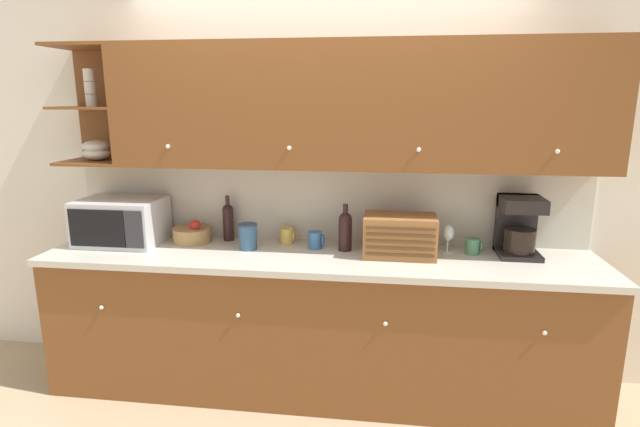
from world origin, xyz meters
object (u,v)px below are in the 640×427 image
object	(u,v)px
wine_bottle	(228,220)
wine_glass	(448,234)
storage_canister	(248,236)
microwave	(121,221)
mug_blue_second	(316,240)
coffee_maker	(519,226)
fruit_basket	(192,234)
mug_patterned_third	(473,246)
mug	(287,236)
second_wine_bottle	(345,229)
bread_box	(400,236)

from	to	relation	value
wine_bottle	wine_glass	distance (m)	1.44
storage_canister	wine_glass	bearing A→B (deg)	4.40
microwave	mug_blue_second	bearing A→B (deg)	2.04
wine_glass	coffee_maker	size ratio (longest dim) A/B	0.49
fruit_basket	coffee_maker	distance (m)	2.09
mug_patterned_third	mug	bearing A→B (deg)	176.36
mug	wine_bottle	bearing A→B (deg)	176.13
mug	microwave	bearing A→B (deg)	-173.09
second_wine_bottle	mug_blue_second	bearing A→B (deg)	175.00
mug_blue_second	second_wine_bottle	distance (m)	0.21
fruit_basket	wine_glass	size ratio (longest dim) A/B	1.43
second_wine_bottle	wine_bottle	bearing A→B (deg)	170.80
storage_canister	mug_blue_second	distance (m)	0.43
fruit_basket	second_wine_bottle	size ratio (longest dim) A/B	0.85
mug_blue_second	wine_glass	world-z (taller)	wine_glass
mug_patterned_third	wine_glass	bearing A→B (deg)	174.90
second_wine_bottle	mug	bearing A→B (deg)	165.43
second_wine_bottle	coffee_maker	xyz separation A→B (m)	(1.06, 0.05, 0.05)
mug	coffee_maker	xyz separation A→B (m)	(1.45, -0.05, 0.13)
mug	second_wine_bottle	distance (m)	0.41
mug_blue_second	second_wine_bottle	size ratio (longest dim) A/B	0.37
storage_canister	second_wine_bottle	bearing A→B (deg)	5.20
mug	mug_blue_second	size ratio (longest dim) A/B	0.95
mug	second_wine_bottle	world-z (taller)	second_wine_bottle
second_wine_bottle	coffee_maker	size ratio (longest dim) A/B	0.82
fruit_basket	coffee_maker	xyz separation A→B (m)	(2.09, -0.01, 0.13)
wine_bottle	mug_blue_second	bearing A→B (deg)	-10.49
microwave	bread_box	size ratio (longest dim) A/B	1.21
fruit_basket	second_wine_bottle	xyz separation A→B (m)	(1.03, -0.06, 0.08)
wine_glass	mug_patterned_third	xyz separation A→B (m)	(0.15, -0.01, -0.07)
mug_patterned_third	second_wine_bottle	bearing A→B (deg)	-178.05
mug	wine_glass	world-z (taller)	wine_glass
wine_bottle	coffee_maker	distance (m)	1.86
storage_canister	wine_glass	world-z (taller)	wine_glass
fruit_basket	storage_canister	size ratio (longest dim) A/B	1.54
microwave	fruit_basket	distance (m)	0.47
fruit_basket	wine_bottle	size ratio (longest dim) A/B	0.83
storage_canister	wine_bottle	bearing A→B (deg)	135.17
bread_box	second_wine_bottle	bearing A→B (deg)	169.12
fruit_basket	wine_glass	bearing A→B (deg)	-0.62
mug_blue_second	mug_patterned_third	distance (m)	0.98
wine_glass	mug_patterned_third	world-z (taller)	wine_glass
microwave	wine_glass	xyz separation A→B (m)	(2.12, 0.07, -0.03)
wine_bottle	mug_patterned_third	size ratio (longest dim) A/B	3.07
wine_bottle	bread_box	size ratio (longest dim) A/B	0.71
mug	wine_glass	size ratio (longest dim) A/B	0.59
microwave	second_wine_bottle	bearing A→B (deg)	1.14
bread_box	coffee_maker	bearing A→B (deg)	8.96
microwave	mug	world-z (taller)	microwave
storage_canister	wine_glass	xyz separation A→B (m)	(1.25, 0.10, 0.04)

